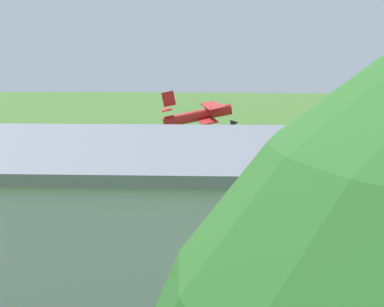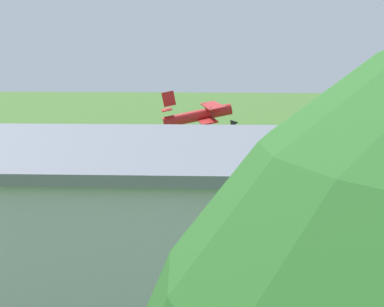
{
  "view_description": "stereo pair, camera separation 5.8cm",
  "coord_description": "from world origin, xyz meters",
  "px_view_note": "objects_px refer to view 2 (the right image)",
  "views": [
    {
      "loc": [
        -1.58,
        53.66,
        10.63
      ],
      "look_at": [
        3.51,
        8.88,
        4.13
      ],
      "focal_mm": 56.11,
      "sensor_mm": 36.0,
      "label": 1
    },
    {
      "loc": [
        -1.64,
        53.66,
        10.63
      ],
      "look_at": [
        3.51,
        8.88,
        4.13
      ],
      "focal_mm": 56.11,
      "sensor_mm": 36.0,
      "label": 2
    }
  ],
  "objects_px": {
    "hangar": "(149,239)",
    "car_blue": "(375,236)",
    "biplane": "(201,115)",
    "car_silver": "(72,218)",
    "person_watching_takeoff": "(198,210)",
    "windsock": "(289,137)",
    "person_walking_on_apron": "(289,215)"
  },
  "relations": [
    {
      "from": "biplane",
      "to": "car_silver",
      "type": "height_order",
      "value": "biplane"
    },
    {
      "from": "hangar",
      "to": "car_blue",
      "type": "height_order",
      "value": "hangar"
    },
    {
      "from": "person_watching_takeoff",
      "to": "windsock",
      "type": "relative_size",
      "value": 0.29
    },
    {
      "from": "hangar",
      "to": "car_blue",
      "type": "bearing_deg",
      "value": -131.35
    },
    {
      "from": "car_blue",
      "to": "car_silver",
      "type": "height_order",
      "value": "car_silver"
    },
    {
      "from": "hangar",
      "to": "car_silver",
      "type": "xyz_separation_m",
      "value": [
        7.88,
        -14.46,
        -3.07
      ]
    },
    {
      "from": "car_blue",
      "to": "windsock",
      "type": "relative_size",
      "value": 0.91
    },
    {
      "from": "person_watching_takeoff",
      "to": "windsock",
      "type": "xyz_separation_m",
      "value": [
        -6.79,
        -12.15,
        3.86
      ]
    },
    {
      "from": "biplane",
      "to": "person_watching_takeoff",
      "type": "distance_m",
      "value": 14.65
    },
    {
      "from": "car_blue",
      "to": "biplane",
      "type": "bearing_deg",
      "value": -57.15
    },
    {
      "from": "car_silver",
      "to": "person_watching_takeoff",
      "type": "xyz_separation_m",
      "value": [
        -7.91,
        -3.55,
        -0.07
      ]
    },
    {
      "from": "person_walking_on_apron",
      "to": "person_watching_takeoff",
      "type": "height_order",
      "value": "person_walking_on_apron"
    },
    {
      "from": "biplane",
      "to": "car_blue",
      "type": "xyz_separation_m",
      "value": [
        -12.19,
        18.88,
        -5.53
      ]
    },
    {
      "from": "car_blue",
      "to": "car_silver",
      "type": "distance_m",
      "value": 19.06
    },
    {
      "from": "car_silver",
      "to": "windsock",
      "type": "height_order",
      "value": "windsock"
    },
    {
      "from": "car_blue",
      "to": "windsock",
      "type": "xyz_separation_m",
      "value": [
        4.28,
        -17.55,
        3.8
      ]
    },
    {
      "from": "car_silver",
      "to": "hangar",
      "type": "bearing_deg",
      "value": 118.59
    },
    {
      "from": "hangar",
      "to": "person_watching_takeoff",
      "type": "bearing_deg",
      "value": -90.1
    },
    {
      "from": "hangar",
      "to": "biplane",
      "type": "xyz_separation_m",
      "value": [
        1.1,
        -31.49,
        2.45
      ]
    },
    {
      "from": "hangar",
      "to": "car_silver",
      "type": "distance_m",
      "value": 16.75
    },
    {
      "from": "biplane",
      "to": "person_walking_on_apron",
      "type": "height_order",
      "value": "biplane"
    },
    {
      "from": "hangar",
      "to": "biplane",
      "type": "distance_m",
      "value": 31.61
    },
    {
      "from": "hangar",
      "to": "car_blue",
      "type": "relative_size",
      "value": 5.66
    },
    {
      "from": "biplane",
      "to": "person_walking_on_apron",
      "type": "distance_m",
      "value": 16.95
    },
    {
      "from": "car_silver",
      "to": "person_watching_takeoff",
      "type": "bearing_deg",
      "value": -155.83
    },
    {
      "from": "car_blue",
      "to": "person_walking_on_apron",
      "type": "relative_size",
      "value": 2.98
    },
    {
      "from": "biplane",
      "to": "windsock",
      "type": "height_order",
      "value": "biplane"
    },
    {
      "from": "biplane",
      "to": "windsock",
      "type": "xyz_separation_m",
      "value": [
        -7.92,
        1.34,
        -1.74
      ]
    },
    {
      "from": "biplane",
      "to": "car_blue",
      "type": "height_order",
      "value": "biplane"
    },
    {
      "from": "biplane",
      "to": "person_walking_on_apron",
      "type": "xyz_separation_m",
      "value": [
        -7.42,
        14.19,
        -5.56
      ]
    },
    {
      "from": "biplane",
      "to": "car_silver",
      "type": "bearing_deg",
      "value": 68.3
    },
    {
      "from": "biplane",
      "to": "person_watching_takeoff",
      "type": "relative_size",
      "value": 6.0
    }
  ]
}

